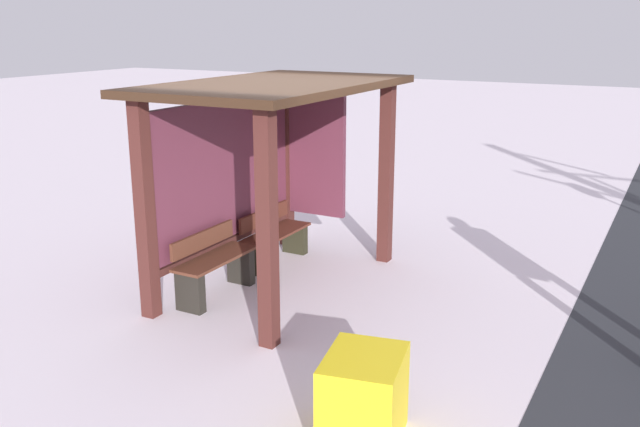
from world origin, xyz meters
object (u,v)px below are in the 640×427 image
Objects in this scene: bench_center_inside at (274,239)px; bench_left_inside at (215,267)px; grit_bin at (363,399)px; bus_shelter at (266,137)px.

bench_left_inside is at bearing -179.90° from bench_center_inside.
bench_center_inside is 1.66× the size of grit_bin.
grit_bin is (-3.08, -2.70, 0.03)m from bench_center_inside.
bench_center_inside is 4.10m from grit_bin.
bench_left_inside is 1.00× the size of bench_center_inside.
bus_shelter is at bearing -17.00° from bench_left_inside.
bus_shelter reaches higher than grit_bin.
bench_left_inside is 3.24m from grit_bin.
bus_shelter is 2.85× the size of bench_center_inside.
grit_bin is at bearing -123.57° from bench_left_inside.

